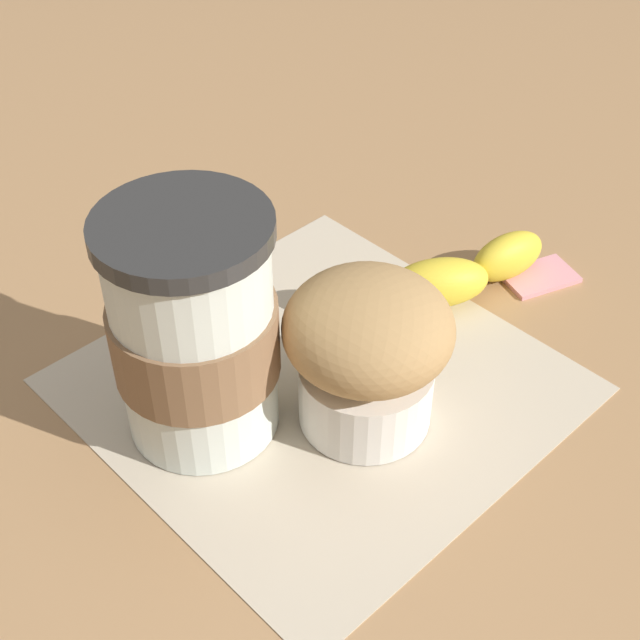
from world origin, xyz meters
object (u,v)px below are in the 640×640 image
muffin (366,350)px  sugar_packet (540,275)px  coffee_cup (194,330)px  banana (437,279)px

muffin → sugar_packet: size_ratio=1.93×
coffee_cup → muffin: coffee_cup is taller
banana → sugar_packet: 0.08m
coffee_cup → muffin: (0.07, -0.06, -0.02)m
banana → sugar_packet: bearing=-27.2°
muffin → banana: bearing=19.6°
muffin → banana: (0.11, 0.04, -0.04)m
coffee_cup → banana: 0.19m
coffee_cup → sugar_packet: 0.27m
sugar_packet → coffee_cup: bearing=166.8°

